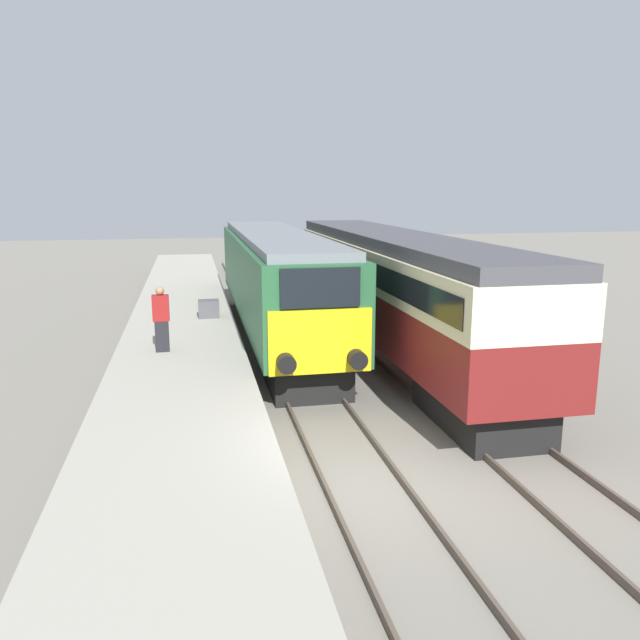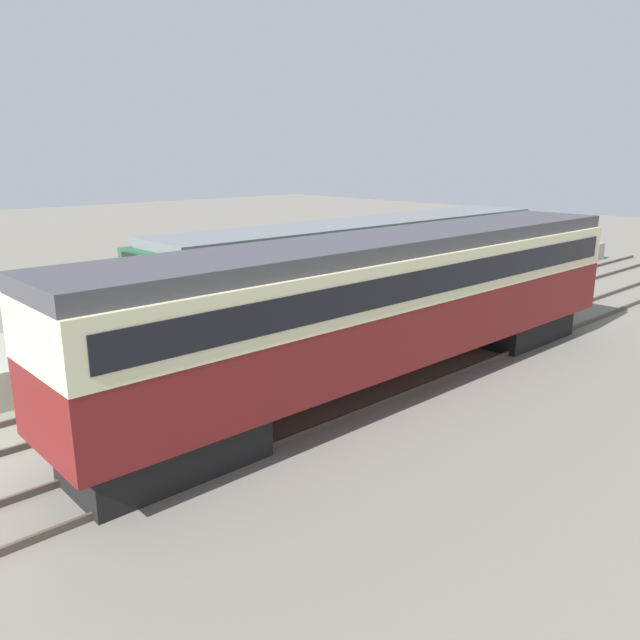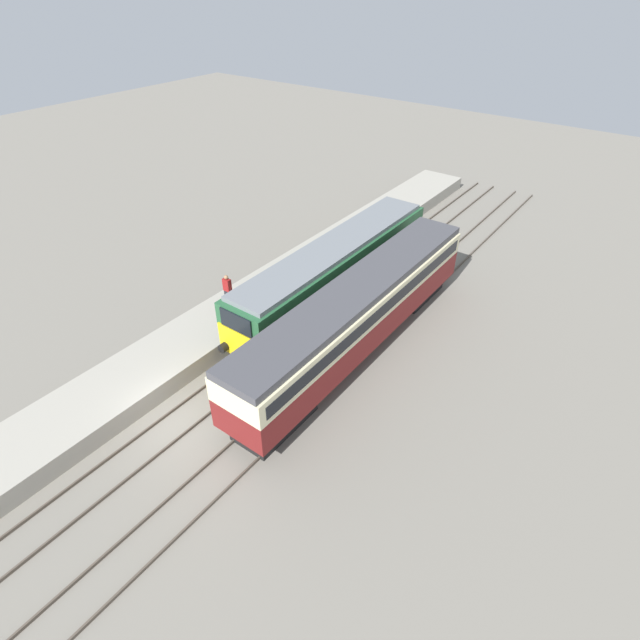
{
  "view_description": "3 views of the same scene",
  "coord_description": "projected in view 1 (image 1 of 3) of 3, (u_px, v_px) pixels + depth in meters",
  "views": [
    {
      "loc": [
        -2.9,
        -10.04,
        5.3
      ],
      "look_at": [
        0.0,
        3.95,
        2.29
      ],
      "focal_mm": 35.0,
      "sensor_mm": 36.0,
      "label": 1
    },
    {
      "loc": [
        13.28,
        -2.77,
        5.8
      ],
      "look_at": [
        1.7,
        7.95,
        1.6
      ],
      "focal_mm": 35.0,
      "sensor_mm": 36.0,
      "label": 2
    },
    {
      "loc": [
        13.8,
        -8.35,
        16.22
      ],
      "look_at": [
        1.7,
        7.95,
        1.6
      ],
      "focal_mm": 28.0,
      "sensor_mm": 36.0,
      "label": 3
    }
  ],
  "objects": [
    {
      "name": "locomotive",
      "position": [
        276.0,
        280.0,
        22.01
      ],
      "size": [
        2.7,
        15.92,
        3.82
      ],
      "color": "black",
      "rests_on": "ground_plane"
    },
    {
      "name": "rails_far_track",
      "position": [
        436.0,
        388.0,
        16.73
      ],
      "size": [
        1.5,
        60.0,
        0.14
      ],
      "color": "#4C4238",
      "rests_on": "ground_plane"
    },
    {
      "name": "passenger_carriage",
      "position": [
        393.0,
        282.0,
        19.89
      ],
      "size": [
        2.75,
        17.13,
        3.92
      ],
      "color": "black",
      "rests_on": "ground_plane"
    },
    {
      "name": "luggage_crate",
      "position": [
        209.0,
        309.0,
        21.42
      ],
      "size": [
        0.7,
        0.56,
        0.6
      ],
      "color": "#4C4C51",
      "rests_on": "platform_left"
    },
    {
      "name": "platform_left",
      "position": [
        181.0,
        357.0,
        18.2
      ],
      "size": [
        3.5,
        50.0,
        0.96
      ],
      "color": "#9E998C",
      "rests_on": "ground_plane"
    },
    {
      "name": "rails_near_track",
      "position": [
        312.0,
        396.0,
        16.06
      ],
      "size": [
        1.51,
        60.0,
        0.14
      ],
      "color": "#4C4238",
      "rests_on": "ground_plane"
    },
    {
      "name": "person_on_platform",
      "position": [
        161.0,
        319.0,
        16.82
      ],
      "size": [
        0.44,
        0.26,
        1.79
      ],
      "color": "black",
      "rests_on": "platform_left"
    },
    {
      "name": "ground_plane",
      "position": [
        364.0,
        487.0,
        11.28
      ],
      "size": [
        120.0,
        120.0,
        0.0
      ],
      "primitive_type": "plane",
      "color": "slate"
    }
  ]
}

